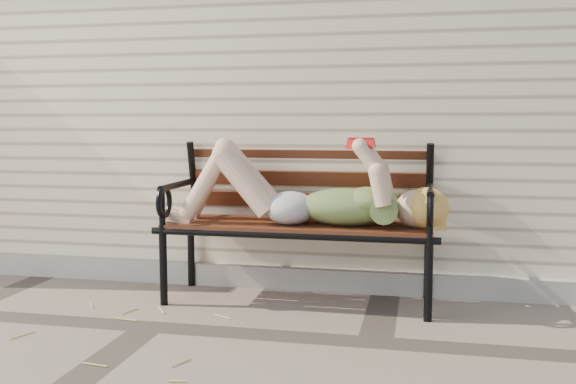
# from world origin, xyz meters

# --- Properties ---
(ground) EXTENTS (80.00, 80.00, 0.00)m
(ground) POSITION_xyz_m (0.00, 0.00, 0.00)
(ground) COLOR #75685A
(ground) RESTS_ON ground
(house_wall) EXTENTS (8.00, 4.00, 3.00)m
(house_wall) POSITION_xyz_m (0.00, 3.00, 1.50)
(house_wall) COLOR beige
(house_wall) RESTS_ON ground
(foundation_strip) EXTENTS (8.00, 0.10, 0.15)m
(foundation_strip) POSITION_xyz_m (0.00, 0.97, 0.07)
(foundation_strip) COLOR #A5A095
(foundation_strip) RESTS_ON ground
(garden_bench) EXTENTS (1.83, 0.73, 1.18)m
(garden_bench) POSITION_xyz_m (0.71, 0.78, 0.66)
(garden_bench) COLOR black
(garden_bench) RESTS_ON ground
(reading_woman) EXTENTS (1.72, 0.39, 0.54)m
(reading_woman) POSITION_xyz_m (0.73, 0.64, 0.70)
(reading_woman) COLOR #0A3F4A
(reading_woman) RESTS_ON ground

